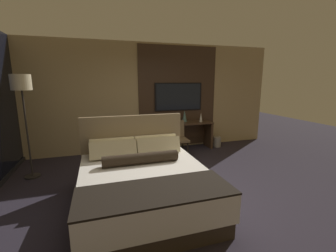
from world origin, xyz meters
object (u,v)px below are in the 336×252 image
Objects in this scene: desk at (181,131)px; book at (172,122)px; desk_chair at (177,136)px; floor_lamp at (22,91)px; tv at (179,97)px; vase_short at (185,116)px; waste_bin at (217,142)px; bed at (143,182)px; vase_tall at (201,117)px.

book reaches higher than desk.
floor_lamp is at bearing -172.10° from desk_chair.
tv is 0.55m from vase_short.
floor_lamp is 4.76m from waste_bin.
desk_chair is (1.21, 1.92, 0.17)m from bed.
bed is 1.25× the size of desk.
desk_chair is at bearing 6.18° from floor_lamp.
bed reaches higher than vase_short.
bed is 3.10m from vase_short.
desk is (1.52, 2.47, 0.15)m from bed.
bed is at bearing -137.61° from waste_bin.
waste_bin is (4.45, 0.77, -1.51)m from floor_lamp.
tv reaches higher than book.
tv reaches higher than desk_chair.
vase_short is at bearing 32.78° from desk.
desk is 5.36× the size of vase_short.
vase_short is at bearing 167.42° from waste_bin.
vase_short is (1.66, 2.56, 0.54)m from bed.
vase_tall is at bearing -19.89° from vase_short.
tv reaches higher than desk.
vase_short is (-0.42, 0.15, 0.03)m from vase_tall.
bed is 3.26m from tv.
bed is at bearing -40.21° from floor_lamp.
desk is 0.86× the size of floor_lamp.
floor_lamp is 7.53× the size of book.
floor_lamp reaches higher than vase_tall.
vase_tall is 0.45m from vase_short.
vase_short is (0.45, 0.64, 0.37)m from desk_chair.
tv is at bearing 90.00° from desk.
tv is at bearing 153.74° from vase_tall.
desk_chair reaches higher than book.
desk is 6.82× the size of vase_tall.
waste_bin is at bearing 9.76° from floor_lamp.
bed is 2.79m from book.
tv is at bearing 137.97° from vase_short.
desk_chair is (-0.31, -0.55, 0.02)m from desk.
floor_lamp is (-3.40, -0.88, 1.15)m from desk.
vase_short is at bearing 160.11° from vase_tall.
book is 1.46m from waste_bin.
desk is at bearing 173.63° from waste_bin.
bed reaches higher than waste_bin.
desk reaches higher than waste_bin.
tv reaches higher than vase_tall.
waste_bin is at bearing -17.24° from tv.
vase_short is (3.54, 0.97, -0.76)m from floor_lamp.
floor_lamp is 6.97× the size of waste_bin.
vase_tall is 0.95× the size of book.
tv is 4.76× the size of waste_bin.
vase_short is at bearing 15.34° from floor_lamp.
desk is at bearing -90.00° from tv.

